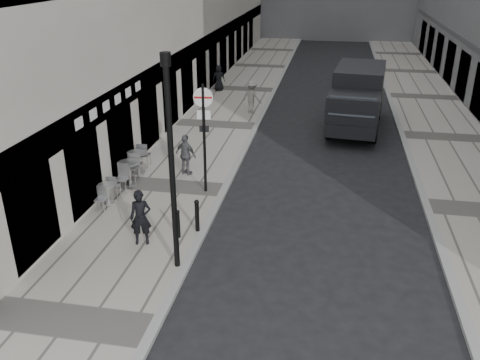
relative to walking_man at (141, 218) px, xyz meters
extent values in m
cube|color=#9E988F|center=(-0.46, 11.70, -0.89)|extent=(4.00, 60.00, 0.12)
cube|color=#9E988F|center=(10.54, 11.70, -0.89)|extent=(4.00, 60.00, 0.12)
imported|color=black|center=(0.00, 0.00, 0.00)|extent=(0.69, 0.54, 1.66)
cylinder|color=black|center=(0.94, 3.85, 1.09)|extent=(0.10, 0.10, 3.84)
cylinder|color=white|center=(0.94, 3.85, 2.57)|extent=(0.66, 0.11, 0.66)
cube|color=#B21414|center=(0.94, 3.83, 2.57)|extent=(0.60, 0.08, 0.07)
cube|color=white|center=(0.94, 3.88, 1.97)|extent=(0.46, 0.08, 0.31)
cylinder|color=black|center=(1.34, -0.95, 1.91)|extent=(0.15, 0.15, 5.47)
cylinder|color=black|center=(1.34, -0.95, 4.69)|extent=(0.26, 0.26, 0.32)
cylinder|color=black|center=(1.39, 0.99, -0.35)|extent=(0.13, 0.13, 0.97)
cylinder|color=black|center=(0.94, 0.51, -0.41)|extent=(0.11, 0.11, 0.84)
cylinder|color=black|center=(5.14, 10.78, -0.50)|extent=(0.41, 0.94, 0.91)
cylinder|color=black|center=(7.13, 10.56, -0.50)|extent=(0.41, 0.94, 0.91)
cylinder|color=black|center=(5.55, 14.61, -0.50)|extent=(0.41, 0.94, 0.91)
cylinder|color=black|center=(7.54, 14.40, -0.50)|extent=(0.41, 0.94, 0.91)
cube|color=black|center=(6.45, 13.60, 0.81)|extent=(2.69, 4.30, 2.27)
cube|color=black|center=(6.12, 10.56, 0.47)|extent=(2.47, 2.27, 1.59)
cube|color=#1E2328|center=(6.03, 9.71, 0.92)|extent=(2.02, 0.61, 0.84)
imported|color=black|center=(6.13, 17.32, -0.43)|extent=(2.08, 1.15, 1.03)
imported|color=#55555A|center=(6.13, 17.32, 0.20)|extent=(1.10, 0.95, 1.95)
imported|color=#5E5E63|center=(-0.15, 5.20, -0.03)|extent=(1.01, 0.72, 1.59)
imported|color=gray|center=(0.94, 14.09, 0.04)|extent=(1.29, 1.07, 1.74)
imported|color=black|center=(-1.87, 18.63, -0.05)|extent=(0.87, 0.68, 1.56)
cylinder|color=silver|center=(-2.06, 2.28, -0.82)|extent=(0.39, 0.39, 0.03)
cylinder|color=silver|center=(-2.06, 2.28, -0.49)|extent=(0.05, 0.05, 0.66)
cylinder|color=silver|center=(-2.06, 2.28, -0.16)|extent=(0.63, 0.63, 0.03)
cylinder|color=#B2B2B4|center=(-1.92, 3.91, -0.81)|extent=(0.50, 0.50, 0.03)
cylinder|color=#B2B2B4|center=(-1.92, 3.91, -0.40)|extent=(0.07, 0.07, 0.84)
cylinder|color=#B2B2B4|center=(-1.92, 3.91, 0.02)|extent=(0.80, 0.80, 0.03)
cylinder|color=#AFAFB1|center=(-2.01, 5.01, -0.81)|extent=(0.49, 0.49, 0.03)
cylinder|color=#AFAFB1|center=(-2.01, 5.01, -0.41)|extent=(0.07, 0.07, 0.82)
cylinder|color=#AFAFB1|center=(-2.01, 5.01, 0.00)|extent=(0.77, 0.77, 0.03)
camera|label=1|loc=(5.11, -12.11, 6.80)|focal=38.00mm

